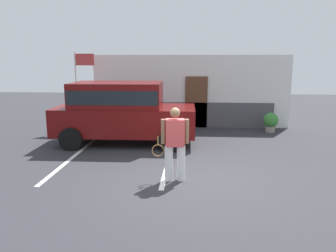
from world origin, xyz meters
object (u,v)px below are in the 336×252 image
(parked_suv, at_px, (122,110))
(tennis_player_man, at_px, (175,143))
(potted_plant_by_porch, at_px, (271,121))
(flag_pole, at_px, (80,77))

(parked_suv, relative_size, tennis_player_man, 2.68)
(parked_suv, height_order, potted_plant_by_porch, parked_suv)
(potted_plant_by_porch, height_order, flag_pole, flag_pole)
(tennis_player_man, bearing_deg, parked_suv, -65.95)
(tennis_player_man, height_order, potted_plant_by_porch, tennis_player_man)
(tennis_player_man, height_order, flag_pole, flag_pole)
(parked_suv, distance_m, flag_pole, 3.20)
(parked_suv, relative_size, flag_pole, 1.52)
(potted_plant_by_porch, relative_size, flag_pole, 0.25)
(tennis_player_man, distance_m, flag_pole, 7.01)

